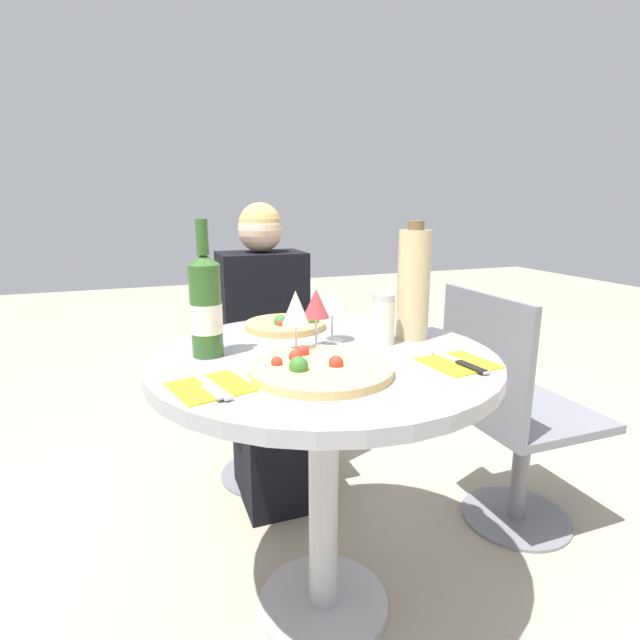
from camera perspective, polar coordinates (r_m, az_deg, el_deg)
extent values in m
plane|color=#9E937F|center=(1.67, 0.37, -29.87)|extent=(12.00, 12.00, 0.00)
cylinder|color=#B2B2B7|center=(1.66, 0.37, -29.57)|extent=(0.37, 0.37, 0.02)
cylinder|color=#B2B2B7|center=(1.44, 0.40, -18.87)|extent=(0.08, 0.08, 0.71)
cylinder|color=#9E9EA3|center=(1.28, 0.42, -4.66)|extent=(0.88, 0.88, 0.04)
cylinder|color=slate|center=(2.26, -6.09, -16.95)|extent=(0.39, 0.39, 0.01)
cylinder|color=slate|center=(2.17, -6.22, -12.48)|extent=(0.06, 0.06, 0.40)
cube|color=slate|center=(2.08, -6.37, -7.11)|extent=(0.43, 0.43, 0.03)
cube|color=slate|center=(2.21, -7.82, 0.22)|extent=(0.43, 0.02, 0.43)
cube|color=black|center=(2.01, -4.99, -14.12)|extent=(0.28, 0.34, 0.43)
cube|color=black|center=(2.00, -6.58, 0.28)|extent=(0.33, 0.22, 0.52)
sphere|color=#DBB293|center=(1.95, -6.85, 10.20)|extent=(0.17, 0.17, 0.17)
sphere|color=tan|center=(1.95, -6.87, 10.83)|extent=(0.16, 0.16, 0.16)
cylinder|color=slate|center=(2.12, 21.43, -20.18)|extent=(0.39, 0.39, 0.01)
cylinder|color=slate|center=(2.02, 21.92, -15.52)|extent=(0.06, 0.06, 0.40)
cube|color=slate|center=(1.93, 22.49, -9.84)|extent=(0.43, 0.43, 0.03)
cube|color=slate|center=(1.72, 18.16, -4.13)|extent=(0.02, 0.43, 0.43)
cylinder|color=#DBB26B|center=(1.13, 0.14, -5.66)|extent=(0.33, 0.33, 0.02)
sphere|color=#B22D1E|center=(1.12, 1.84, -4.92)|extent=(0.03, 0.03, 0.03)
sphere|color=#336B28|center=(1.09, -2.45, -5.29)|extent=(0.04, 0.04, 0.04)
sphere|color=#B22D1E|center=(1.13, -4.97, -4.83)|extent=(0.03, 0.03, 0.03)
sphere|color=#B22D1E|center=(1.20, -1.97, -3.63)|extent=(0.03, 0.03, 0.03)
sphere|color=#B22D1E|center=(1.17, -2.81, -4.20)|extent=(0.03, 0.03, 0.03)
cylinder|color=tan|center=(1.53, -4.00, -0.60)|extent=(0.24, 0.24, 0.02)
sphere|color=beige|center=(1.59, -2.76, 0.54)|extent=(0.03, 0.03, 0.03)
sphere|color=#B22D1E|center=(1.48, -4.46, -0.39)|extent=(0.03, 0.03, 0.03)
sphere|color=#B22D1E|center=(1.57, -1.59, 0.44)|extent=(0.03, 0.03, 0.03)
sphere|color=#B22D1E|center=(1.53, -1.60, 0.05)|extent=(0.03, 0.03, 0.03)
sphere|color=#336B28|center=(1.50, -4.51, -0.18)|extent=(0.04, 0.04, 0.04)
sphere|color=#336B28|center=(1.52, -0.89, 0.07)|extent=(0.04, 0.04, 0.04)
sphere|color=#336B28|center=(1.54, -1.05, 0.11)|extent=(0.03, 0.03, 0.03)
cylinder|color=#2D5623|center=(1.26, -12.89, 1.02)|extent=(0.08, 0.08, 0.23)
cone|color=#2D5623|center=(1.24, -13.20, 6.81)|extent=(0.08, 0.08, 0.03)
cylinder|color=#2D5623|center=(1.24, -13.33, 9.23)|extent=(0.03, 0.03, 0.09)
cylinder|color=silver|center=(1.27, -12.85, 0.21)|extent=(0.08, 0.08, 0.07)
cylinder|color=tan|center=(1.41, 10.62, 3.93)|extent=(0.09, 0.09, 0.30)
cylinder|color=brown|center=(1.39, 10.91, 10.58)|extent=(0.04, 0.04, 0.02)
cylinder|color=silver|center=(1.36, 7.23, -0.31)|extent=(0.06, 0.06, 0.12)
cylinder|color=#B2B2B7|center=(1.35, 7.31, 2.54)|extent=(0.06, 0.06, 0.02)
cylinder|color=silver|center=(1.39, 1.40, -2.36)|extent=(0.06, 0.06, 0.00)
cylinder|color=silver|center=(1.38, 1.41, -0.72)|extent=(0.01, 0.01, 0.08)
cone|color=beige|center=(1.36, 1.43, 2.58)|extent=(0.08, 0.08, 0.08)
cylinder|color=silver|center=(1.26, -2.74, -4.04)|extent=(0.06, 0.06, 0.00)
cylinder|color=silver|center=(1.25, -2.76, -2.24)|extent=(0.01, 0.01, 0.08)
cone|color=silver|center=(1.23, -2.80, 1.43)|extent=(0.07, 0.07, 0.08)
cylinder|color=silver|center=(1.32, -0.57, -3.16)|extent=(0.06, 0.06, 0.00)
cylinder|color=silver|center=(1.31, -0.57, -1.40)|extent=(0.01, 0.01, 0.08)
cone|color=#9E383D|center=(1.29, -0.58, 1.91)|extent=(0.07, 0.07, 0.07)
cube|color=yellow|center=(1.07, -12.40, -7.47)|extent=(0.18, 0.18, 0.00)
cube|color=silver|center=(1.07, -12.41, -7.24)|extent=(0.06, 0.19, 0.00)
cube|color=silver|center=(1.03, -12.03, -8.01)|extent=(0.04, 0.09, 0.00)
cube|color=yellow|center=(1.24, 15.53, -4.76)|extent=(0.17, 0.17, 0.00)
cube|color=silver|center=(1.24, 15.54, -4.56)|extent=(0.04, 0.19, 0.00)
cube|color=black|center=(1.20, 16.87, -5.08)|extent=(0.03, 0.09, 0.00)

